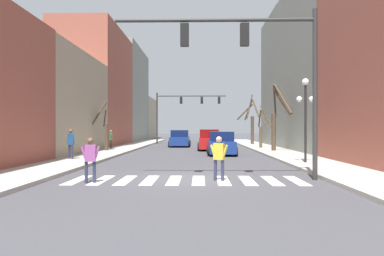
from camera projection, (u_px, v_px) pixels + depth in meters
ground_plane at (187, 179)px, 14.17m from camera, size 240.00×240.00×0.00m
sidewalk_left at (17, 177)px, 14.31m from camera, size 2.90×90.00×0.15m
sidewalk_right at (359, 177)px, 14.04m from camera, size 2.90×90.00×0.15m
building_row_left at (100, 99)px, 42.90m from camera, size 6.00×66.25×13.36m
building_row_right at (345, 61)px, 26.85m from camera, size 6.00×37.22×13.98m
crosswalk_stripes at (186, 180)px, 13.80m from camera, size 8.55×2.60×0.01m
traffic_signal_near at (256, 55)px, 13.96m from camera, size 7.57×0.28×6.37m
traffic_signal_far at (183, 105)px, 46.18m from camera, size 8.62×0.28×6.31m
street_lamp_right_corner at (305, 103)px, 19.44m from camera, size 0.95×0.36×4.37m
car_parked_right_far at (180, 139)px, 38.84m from camera, size 2.18×4.40×1.72m
car_parked_left_far at (209, 141)px, 32.62m from camera, size 2.00×4.12×1.82m
car_parked_left_near at (221, 144)px, 27.16m from camera, size 2.07×4.71×1.68m
pedestrian_on_right_sidewalk at (71, 141)px, 21.64m from camera, size 0.61×0.55×1.72m
pedestrian_on_left_sidewalk at (111, 138)px, 32.01m from camera, size 0.29×0.70×1.62m
pedestrian_crossing_street at (90, 156)px, 13.15m from camera, size 0.68×0.27×1.59m
pedestrian_waiting_at_curb at (219, 154)px, 13.72m from camera, size 0.68×0.35×1.63m
street_tree_right_mid at (277, 117)px, 29.66m from camera, size 1.80×3.28×5.35m
street_tree_right_far at (251, 122)px, 42.06m from camera, size 2.33×2.91×5.60m
street_tree_left_mid at (104, 129)px, 30.11m from camera, size 1.83×2.00×3.98m
street_tree_left_far at (262, 130)px, 34.10m from camera, size 1.09×1.46×3.84m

